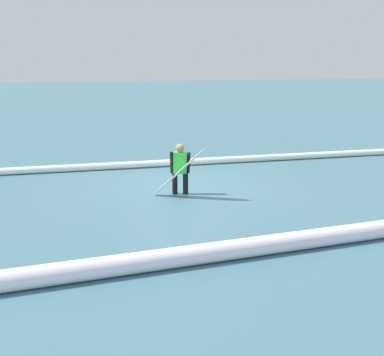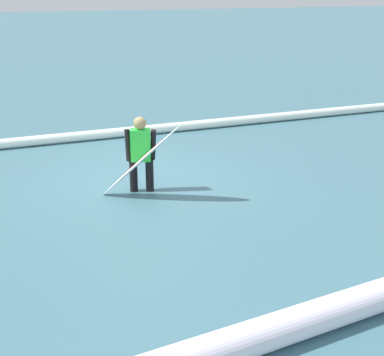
% 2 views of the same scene
% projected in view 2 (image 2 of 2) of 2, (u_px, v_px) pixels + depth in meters
% --- Properties ---
extents(ground_plane, '(155.91, 155.91, 0.00)m').
position_uv_depth(ground_plane, '(142.00, 176.00, 9.96)').
color(ground_plane, '#43707D').
extents(surfer, '(0.49, 0.32, 1.33)m').
position_uv_depth(surfer, '(141.00, 151.00, 9.01)').
color(surfer, black).
rests_on(surfer, ground_plane).
extents(surfboard, '(1.30, 1.12, 1.36)m').
position_uv_depth(surfboard, '(140.00, 161.00, 8.69)').
color(surfboard, white).
rests_on(surfboard, ground_plane).
extents(wave_crest_foreground, '(19.20, 0.97, 0.23)m').
position_uv_depth(wave_crest_foreground, '(128.00, 132.00, 12.63)').
color(wave_crest_foreground, white).
rests_on(wave_crest_foreground, ground_plane).
extents(wave_crest_midground, '(23.00, 1.53, 0.35)m').
position_uv_depth(wave_crest_midground, '(269.00, 333.00, 5.16)').
color(wave_crest_midground, white).
rests_on(wave_crest_midground, ground_plane).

